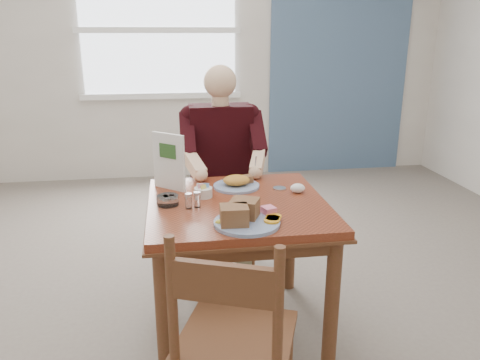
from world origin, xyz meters
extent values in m
plane|color=#665B53|center=(0.00, 0.00, 0.00)|extent=(6.00, 6.00, 0.00)
plane|color=silver|center=(0.00, 3.00, 1.40)|extent=(5.50, 0.00, 5.50)
cube|color=#466182|center=(1.60, 2.98, 1.40)|extent=(1.60, 0.02, 2.80)
ellipsoid|color=yellow|center=(-0.12, -0.30, 0.76)|extent=(0.06, 0.06, 0.03)
ellipsoid|color=white|center=(0.34, 0.09, 0.78)|extent=(0.09, 0.08, 0.05)
cylinder|color=silver|center=(0.26, 0.16, 0.75)|extent=(0.08, 0.08, 0.01)
cube|color=white|center=(-0.40, 2.97, 1.60)|extent=(1.60, 0.02, 1.30)
cube|color=white|center=(-0.40, 2.96, 0.92)|extent=(1.72, 0.04, 0.06)
cube|color=white|center=(-0.40, 2.96, 1.60)|extent=(1.72, 0.04, 0.06)
cube|color=brown|center=(0.00, 0.00, 0.73)|extent=(0.90, 0.90, 0.04)
cube|color=brown|center=(0.00, 0.00, 0.70)|extent=(0.92, 0.92, 0.01)
cylinder|color=brown|center=(-0.39, -0.39, 0.35)|extent=(0.07, 0.07, 0.71)
cylinder|color=brown|center=(0.39, -0.39, 0.35)|extent=(0.07, 0.07, 0.71)
cylinder|color=brown|center=(-0.39, 0.39, 0.35)|extent=(0.07, 0.07, 0.71)
cylinder|color=brown|center=(0.39, 0.39, 0.35)|extent=(0.07, 0.07, 0.71)
cube|color=brown|center=(0.00, -0.39, 0.66)|extent=(0.80, 0.03, 0.08)
cube|color=brown|center=(0.00, 0.39, 0.66)|extent=(0.80, 0.03, 0.08)
cube|color=brown|center=(-0.39, 0.00, 0.66)|extent=(0.03, 0.80, 0.08)
cube|color=brown|center=(0.39, 0.00, 0.66)|extent=(0.03, 0.80, 0.08)
cylinder|color=brown|center=(-0.18, 0.57, 0.23)|extent=(0.04, 0.04, 0.45)
cylinder|color=brown|center=(0.18, 0.57, 0.23)|extent=(0.04, 0.04, 0.45)
cylinder|color=brown|center=(-0.18, 0.93, 0.23)|extent=(0.04, 0.04, 0.45)
cylinder|color=brown|center=(0.18, 0.93, 0.23)|extent=(0.04, 0.04, 0.45)
cube|color=brown|center=(0.00, 0.75, 0.47)|extent=(0.42, 0.42, 0.03)
cylinder|color=brown|center=(-0.18, 0.93, 0.70)|extent=(0.04, 0.04, 0.50)
cylinder|color=brown|center=(0.18, 0.93, 0.70)|extent=(0.04, 0.04, 0.50)
cube|color=brown|center=(0.00, 0.93, 0.80)|extent=(0.38, 0.03, 0.14)
cylinder|color=brown|center=(-0.21, -0.49, 0.23)|extent=(0.05, 0.05, 0.45)
cube|color=brown|center=(-0.11, -0.72, 0.47)|extent=(0.54, 0.54, 0.03)
cylinder|color=brown|center=(-0.34, -0.82, 0.70)|extent=(0.05, 0.05, 0.50)
cylinder|color=brown|center=(-0.01, -0.95, 0.70)|extent=(0.05, 0.05, 0.50)
cube|color=brown|center=(-0.17, -0.89, 0.80)|extent=(0.36, 0.17, 0.14)
cube|color=gray|center=(-0.10, 0.63, 0.54)|extent=(0.13, 0.38, 0.12)
cube|color=gray|center=(0.10, 0.63, 0.54)|extent=(0.13, 0.38, 0.12)
cube|color=gray|center=(-0.10, 0.45, 0.24)|extent=(0.10, 0.10, 0.48)
cube|color=gray|center=(0.10, 0.45, 0.24)|extent=(0.10, 0.10, 0.48)
cube|color=black|center=(0.00, 0.78, 0.84)|extent=(0.40, 0.22, 0.58)
sphere|color=black|center=(-0.19, 0.78, 1.06)|extent=(0.15, 0.15, 0.15)
sphere|color=black|center=(0.19, 0.78, 1.06)|extent=(0.15, 0.15, 0.15)
cylinder|color=#E1B68F|center=(0.00, 0.76, 1.15)|extent=(0.11, 0.11, 0.08)
sphere|color=#E1B68F|center=(0.00, 0.76, 1.28)|extent=(0.21, 0.21, 0.21)
cube|color=black|center=(-0.22, 0.67, 0.96)|extent=(0.09, 0.29, 0.27)
cube|color=black|center=(0.22, 0.67, 0.96)|extent=(0.09, 0.29, 0.27)
sphere|color=black|center=(-0.22, 0.55, 0.86)|extent=(0.09, 0.09, 0.09)
sphere|color=black|center=(0.22, 0.55, 0.86)|extent=(0.09, 0.09, 0.09)
cube|color=#E1B68F|center=(-0.19, 0.46, 0.82)|extent=(0.14, 0.23, 0.14)
cube|color=#E1B68F|center=(0.19, 0.46, 0.82)|extent=(0.14, 0.23, 0.14)
sphere|color=#E1B68F|center=(-0.16, 0.37, 0.79)|extent=(0.08, 0.08, 0.08)
sphere|color=#E1B68F|center=(0.16, 0.37, 0.79)|extent=(0.08, 0.08, 0.08)
cylinder|color=silver|center=(0.16, 0.37, 0.84)|extent=(0.01, 0.05, 0.12)
cylinder|color=white|center=(0.00, -0.30, 0.76)|extent=(0.35, 0.35, 0.02)
cube|color=#A26C48|center=(-0.06, -0.33, 0.81)|extent=(0.13, 0.11, 0.08)
cube|color=#A26C48|center=(0.00, -0.25, 0.81)|extent=(0.16, 0.15, 0.08)
cylinder|color=orange|center=(0.11, -0.32, 0.77)|extent=(0.09, 0.09, 0.01)
cylinder|color=orange|center=(0.12, -0.30, 0.77)|extent=(0.08, 0.08, 0.01)
cylinder|color=orange|center=(0.13, -0.28, 0.77)|extent=(0.08, 0.08, 0.01)
cube|color=pink|center=(0.12, -0.22, 0.78)|extent=(0.07, 0.08, 0.03)
cylinder|color=white|center=(0.03, 0.23, 0.76)|extent=(0.32, 0.32, 0.01)
ellipsoid|color=gold|center=(0.03, 0.23, 0.79)|extent=(0.18, 0.16, 0.06)
cube|color=#A26C48|center=(0.08, 0.27, 0.78)|extent=(0.11, 0.08, 0.04)
cylinder|color=white|center=(-0.17, 0.10, 0.77)|extent=(0.10, 0.10, 0.05)
cube|color=pink|center=(-0.18, 0.10, 0.81)|extent=(0.04, 0.02, 0.02)
cube|color=#6699D8|center=(-0.15, 0.11, 0.81)|extent=(0.04, 0.02, 0.02)
cube|color=#EAD159|center=(-0.17, 0.08, 0.81)|extent=(0.04, 0.03, 0.02)
cube|color=white|center=(-0.18, 0.11, 0.81)|extent=(0.04, 0.01, 0.02)
cylinder|color=white|center=(-0.25, -0.06, 0.78)|extent=(0.04, 0.04, 0.06)
cylinder|color=silver|center=(-0.25, -0.06, 0.82)|extent=(0.04, 0.04, 0.01)
cylinder|color=white|center=(-0.21, -0.05, 0.78)|extent=(0.04, 0.04, 0.06)
cylinder|color=silver|center=(-0.21, -0.05, 0.82)|extent=(0.04, 0.04, 0.01)
cylinder|color=white|center=(-0.35, 0.00, 0.77)|extent=(0.14, 0.14, 0.05)
cylinder|color=white|center=(-0.36, 0.01, 0.79)|extent=(0.04, 0.04, 0.02)
cylinder|color=white|center=(-0.33, 0.01, 0.79)|extent=(0.04, 0.04, 0.02)
cylinder|color=white|center=(-0.36, -0.01, 0.79)|extent=(0.04, 0.04, 0.02)
cube|color=white|center=(-0.34, 0.26, 0.91)|extent=(0.17, 0.15, 0.31)
cube|color=#2D5926|center=(-0.34, 0.25, 0.97)|extent=(0.09, 0.08, 0.08)
camera|label=1|loc=(-0.32, -2.22, 1.57)|focal=35.00mm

